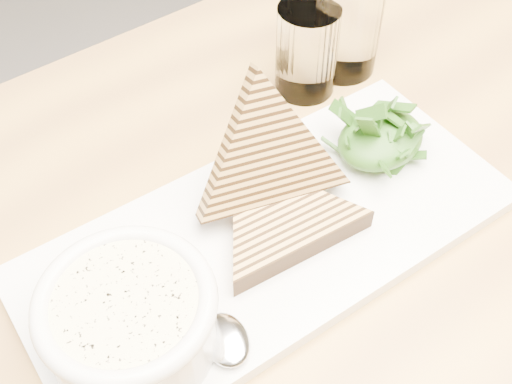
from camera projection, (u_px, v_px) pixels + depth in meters
table_top at (379, 278)px, 0.58m from camera, size 1.36×0.94×0.04m
table_leg_br at (417, 93)px, 1.31m from camera, size 0.06×0.06×0.71m
platter at (270, 235)px, 0.58m from camera, size 0.46×0.24×0.02m
soup_bowl at (131, 324)px, 0.48m from camera, size 0.13×0.13×0.05m
soup at (125, 303)px, 0.46m from camera, size 0.11×0.11×0.01m
bowl_rim at (125, 302)px, 0.46m from camera, size 0.13×0.13×0.01m
sandwich_flat at (280, 221)px, 0.57m from camera, size 0.19×0.19×0.02m
sandwich_lean at (268, 157)px, 0.56m from camera, size 0.21×0.20×0.19m
salad_base at (380, 139)px, 0.62m from camera, size 0.09×0.07×0.04m
arugula_pile at (382, 132)px, 0.61m from camera, size 0.11×0.10×0.05m
spoon_bowl at (226, 340)px, 0.50m from camera, size 0.05×0.06×0.01m
glass_near at (307, 50)px, 0.68m from camera, size 0.07×0.07×0.10m
glass_far at (347, 23)px, 0.70m from camera, size 0.08×0.08×0.12m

